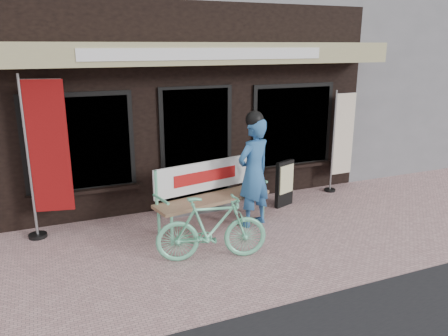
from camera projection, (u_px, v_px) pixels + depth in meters
name	position (u px, v px, depth m)	size (l,w,h in m)	color
ground	(243.00, 249.00, 6.41)	(70.00, 70.00, 0.00)	#C89A98
storefront	(152.00, 40.00, 9.99)	(7.00, 6.77, 6.00)	black
neighbor_right_near	(413.00, 48.00, 13.71)	(10.00, 7.00, 5.60)	slate
bench	(209.00, 189.00, 7.08)	(2.01, 0.87, 1.06)	#69CE9F
person	(254.00, 170.00, 7.03)	(0.76, 0.63, 1.90)	#2E64A0
bicycle	(212.00, 228.00, 5.98)	(0.43, 1.54, 0.92)	#69CE9F
nobori_red	(46.00, 156.00, 6.48)	(0.74, 0.32, 2.50)	gray
nobori_cream	(342.00, 140.00, 8.73)	(0.60, 0.23, 2.05)	gray
menu_stand	(285.00, 183.00, 8.00)	(0.43, 0.23, 0.86)	black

